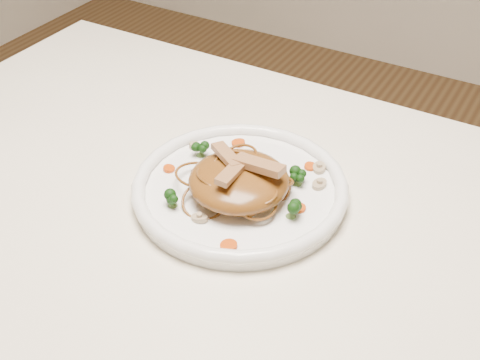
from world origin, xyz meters
The scene contains 19 objects.
table centered at (0.00, 0.00, 0.65)m, with size 1.20×0.80×0.75m.
plate centered at (0.02, 0.04, 0.76)m, with size 0.31×0.31×0.02m, color white.
noodle_mound centered at (0.02, 0.03, 0.79)m, with size 0.14×0.14×0.05m, color brown.
chicken_a centered at (0.05, 0.04, 0.82)m, with size 0.07×0.02×0.01m, color tan.
chicken_b centered at (0.00, 0.04, 0.82)m, with size 0.06×0.02×0.01m, color tan.
chicken_c centered at (0.02, 0.00, 0.82)m, with size 0.06×0.02×0.01m, color tan.
broccoli_0 centered at (0.08, 0.09, 0.78)m, with size 0.03×0.03×0.03m, color #0E340A, non-canonical shape.
broccoli_1 centered at (-0.08, 0.08, 0.78)m, with size 0.03×0.03×0.03m, color #0E340A, non-canonical shape.
broccoli_2 centered at (-0.04, -0.04, 0.78)m, with size 0.02×0.02×0.03m, color #0E340A, non-canonical shape.
broccoli_3 centered at (0.11, 0.02, 0.78)m, with size 0.03×0.03×0.03m, color #0E340A, non-canonical shape.
carrot_0 centered at (0.08, 0.13, 0.77)m, with size 0.02×0.02×0.01m, color #D53C07.
carrot_1 centered at (-0.10, 0.03, 0.77)m, with size 0.02×0.02×0.01m, color #D53C07.
carrot_2 centered at (0.11, 0.04, 0.77)m, with size 0.02×0.02×0.01m, color #D53C07.
carrot_3 centered at (-0.04, 0.13, 0.77)m, with size 0.02×0.02×0.01m, color #D53C07.
carrot_4 centered at (0.06, -0.07, 0.77)m, with size 0.02×0.02×0.01m, color #D53C07.
mushroom_0 centered at (0.00, -0.05, 0.77)m, with size 0.02×0.02×0.01m, color beige.
mushroom_1 centered at (0.11, 0.10, 0.77)m, with size 0.03×0.03×0.01m, color beige.
mushroom_2 centered at (-0.09, 0.09, 0.77)m, with size 0.02×0.02×0.01m, color beige.
mushroom_3 centered at (0.09, 0.14, 0.77)m, with size 0.03×0.03×0.01m, color beige.
Camera 1 is at (0.37, -0.56, 1.32)m, focal length 46.94 mm.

